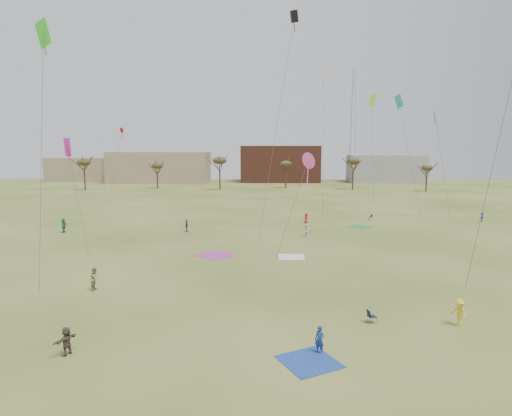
{
  "coord_description": "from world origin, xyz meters",
  "views": [
    {
      "loc": [
        1.21,
        -28.91,
        11.08
      ],
      "look_at": [
        0.0,
        12.0,
        5.5
      ],
      "focal_mm": 30.6,
      "sensor_mm": 36.0,
      "label": 1
    }
  ],
  "objects_px": {
    "camp_chair_center": "(372,319)",
    "camp_chair_right": "(370,218)",
    "radio_tower": "(352,125)",
    "flyer_near_right": "(320,340)"
  },
  "relations": [
    {
      "from": "camp_chair_right",
      "to": "radio_tower",
      "type": "xyz_separation_m",
      "value": [
        12.83,
        85.8,
        18.95
      ]
    },
    {
      "from": "flyer_near_right",
      "to": "camp_chair_center",
      "type": "bearing_deg",
      "value": 82.66
    },
    {
      "from": "flyer_near_right",
      "to": "radio_tower",
      "type": "distance_m",
      "value": 135.12
    },
    {
      "from": "radio_tower",
      "to": "camp_chair_center",
      "type": "bearing_deg",
      "value": -99.9
    },
    {
      "from": "radio_tower",
      "to": "camp_chair_right",
      "type": "bearing_deg",
      "value": -98.51
    },
    {
      "from": "flyer_near_right",
      "to": "camp_chair_right",
      "type": "distance_m",
      "value": 47.38
    },
    {
      "from": "camp_chair_center",
      "to": "camp_chair_right",
      "type": "height_order",
      "value": "same"
    },
    {
      "from": "camp_chair_center",
      "to": "radio_tower",
      "type": "xyz_separation_m",
      "value": [
        22.16,
        126.97,
        18.95
      ]
    },
    {
      "from": "camp_chair_center",
      "to": "camp_chair_right",
      "type": "distance_m",
      "value": 42.22
    },
    {
      "from": "camp_chair_right",
      "to": "radio_tower",
      "type": "bearing_deg",
      "value": 158.77
    }
  ]
}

